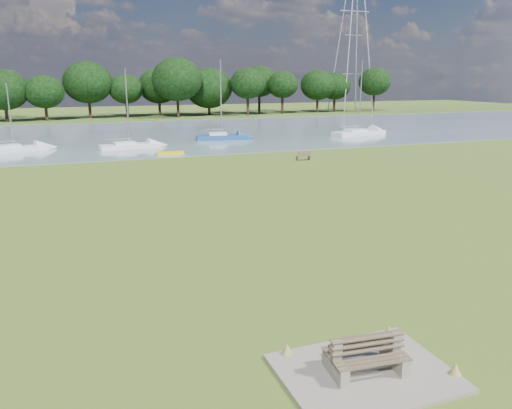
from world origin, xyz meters
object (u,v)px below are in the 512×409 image
object	(u,v)px
riverbank_bench	(304,156)
sailboat_1	(13,147)
bench_pair	(366,356)
kayak	(171,153)
pylon	(355,10)
sailboat_4	(358,131)
sailboat_2	(129,144)
sailboat_0	(221,135)

from	to	relation	value
riverbank_bench	sailboat_1	world-z (taller)	sailboat_1
bench_pair	kayak	xyz separation A→B (m)	(2.58, 38.00, -0.34)
pylon	sailboat_4	distance (m)	48.44
kayak	bench_pair	bearing A→B (deg)	-89.33
sailboat_1	sailboat_2	distance (m)	11.10
kayak	riverbank_bench	bearing A→B (deg)	-31.92
bench_pair	sailboat_4	size ratio (longest dim) A/B	0.22
pylon	sailboat_1	world-z (taller)	pylon
sailboat_0	sailboat_2	distance (m)	11.69
sailboat_2	sailboat_4	world-z (taller)	sailboat_4
riverbank_bench	sailboat_4	world-z (taller)	sailboat_4
riverbank_bench	sailboat_0	size ratio (longest dim) A/B	0.15
sailboat_0	bench_pair	bearing A→B (deg)	-95.16
sailboat_2	sailboat_4	distance (m)	28.76
bench_pair	kayak	size ratio (longest dim) A/B	0.79
sailboat_0	sailboat_1	distance (m)	22.13
sailboat_2	kayak	bearing A→B (deg)	-65.07
kayak	sailboat_0	xyz separation A→B (m)	(7.76, 9.11, 0.41)
kayak	pylon	distance (m)	68.92
pylon	sailboat_1	distance (m)	75.51
bench_pair	pylon	size ratio (longest dim) A/B	0.06
bench_pair	riverbank_bench	size ratio (longest dim) A/B	1.49
riverbank_bench	pylon	world-z (taller)	pylon
pylon	sailboat_4	xyz separation A→B (m)	(-21.82, -38.49, -19.72)
kayak	sailboat_1	world-z (taller)	sailboat_1
kayak	sailboat_4	world-z (taller)	sailboat_4
bench_pair	riverbank_bench	xyz separation A→B (m)	(12.97, 30.32, -0.10)
riverbank_bench	sailboat_2	bearing A→B (deg)	135.47
riverbank_bench	sailboat_2	xyz separation A→B (m)	(-13.67, 12.95, 0.07)
bench_pair	pylon	distance (m)	99.63
sailboat_0	sailboat_1	size ratio (longest dim) A/B	1.38
kayak	sailboat_2	size ratio (longest dim) A/B	0.32
sailboat_2	sailboat_1	bearing A→B (deg)	164.65
bench_pair	sailboat_1	size ratio (longest dim) A/B	0.31
sailboat_0	sailboat_4	size ratio (longest dim) A/B	0.99
sailboat_0	sailboat_2	xyz separation A→B (m)	(-11.03, -3.85, -0.10)
kayak	pylon	size ratio (longest dim) A/B	0.08
bench_pair	kayak	bearing A→B (deg)	91.67
bench_pair	pylon	xyz separation A→B (m)	(49.80, 84.00, 19.75)
riverbank_bench	kayak	distance (m)	12.92
sailboat_0	sailboat_2	world-z (taller)	sailboat_0
bench_pair	kayak	distance (m)	38.09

